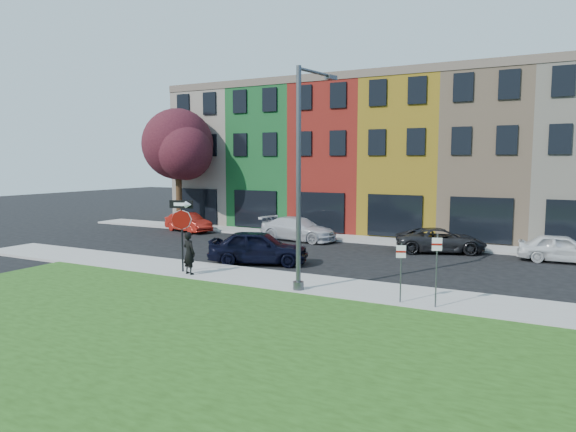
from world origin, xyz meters
The scene contains 15 objects.
ground centered at (0.00, 0.00, 0.00)m, with size 120.00×120.00×0.00m, color black.
sidewalk_near centered at (2.00, 3.00, 0.06)m, with size 40.00×3.00×0.12m, color gray.
sidewalk_far centered at (-3.00, 15.00, 0.06)m, with size 40.00×2.40×0.12m, color gray.
rowhouse_block centered at (-2.50, 21.18, 4.99)m, with size 30.00×10.12×10.00m.
stop_sign centered at (-5.34, 2.40, 2.31)m, with size 1.02×0.32×3.07m.
man centered at (-4.75, 2.13, 1.01)m, with size 0.74×0.59×1.79m, color black.
sedan_near centered at (-3.60, 5.86, 0.80)m, with size 5.04×3.40×1.59m, color black.
parked_car_red centered at (-13.60, 13.20, 0.65)m, with size 4.16×2.49×1.29m, color maroon.
parked_car_silver centered at (-5.14, 13.19, 0.71)m, with size 5.10×2.53×1.42m, color silver.
parked_car_dark centered at (3.41, 13.00, 0.65)m, with size 5.11×3.66×1.29m, color black.
parked_car_white centered at (9.14, 12.91, 0.67)m, with size 4.02×1.78×1.35m, color silver.
street_lamp centered at (0.49, 2.11, 4.19)m, with size 0.73×2.56×8.07m.
parking_sign_a centered at (4.25, 1.93, 1.39)m, with size 0.30×0.16×2.00m.
parking_sign_b centered at (5.42, 1.89, 1.60)m, with size 0.31×0.15×2.40m.
tree_purple centered at (-15.31, 14.52, 5.92)m, with size 6.07×5.31×8.46m.
Camera 1 is at (8.68, -14.70, 4.82)m, focal length 32.00 mm.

